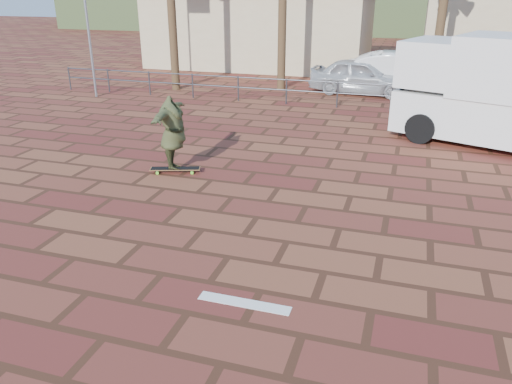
# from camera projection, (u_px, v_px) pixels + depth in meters

# --- Properties ---
(ground) EXTENTS (120.00, 120.00, 0.00)m
(ground) POSITION_uv_depth(u_px,v_px,m) (228.00, 257.00, 8.59)
(ground) COLOR brown
(ground) RESTS_ON ground
(paint_stripe) EXTENTS (1.40, 0.22, 0.01)m
(paint_stripe) POSITION_uv_depth(u_px,v_px,m) (244.00, 303.00, 7.33)
(paint_stripe) COLOR white
(paint_stripe) RESTS_ON ground
(guardrail) EXTENTS (24.06, 0.06, 1.00)m
(guardrail) POSITION_uv_depth(u_px,v_px,m) (338.00, 90.00, 18.91)
(guardrail) COLOR #47494F
(guardrail) RESTS_ON ground
(building_west) EXTENTS (12.60, 7.60, 4.50)m
(building_west) POSITION_uv_depth(u_px,v_px,m) (262.00, 24.00, 28.77)
(building_west) COLOR beige
(building_west) RESTS_ON ground
(hill_front) EXTENTS (70.00, 18.00, 6.00)m
(hill_front) POSITION_uv_depth(u_px,v_px,m) (396.00, 0.00, 51.53)
(hill_front) COLOR #384C28
(hill_front) RESTS_ON ground
(longboard) EXTENTS (1.26, 0.65, 0.12)m
(longboard) POSITION_uv_depth(u_px,v_px,m) (175.00, 169.00, 12.43)
(longboard) COLOR olive
(longboard) RESTS_ON ground
(skateboarder) EXTENTS (0.97, 2.29, 1.81)m
(skateboarder) POSITION_uv_depth(u_px,v_px,m) (173.00, 133.00, 12.07)
(skateboarder) COLOR #3B4022
(skateboarder) RESTS_ON longboard
(campervan) EXTENTS (6.43, 4.35, 3.08)m
(campervan) POSITION_uv_depth(u_px,v_px,m) (512.00, 90.00, 13.94)
(campervan) COLOR white
(campervan) RESTS_ON ground
(car_silver) EXTENTS (4.51, 2.12, 1.49)m
(car_silver) POSITION_uv_depth(u_px,v_px,m) (362.00, 76.00, 21.33)
(car_silver) COLOR #B0B4B7
(car_silver) RESTS_ON ground
(car_white) EXTENTS (5.24, 1.97, 1.71)m
(car_white) POSITION_uv_depth(u_px,v_px,m) (399.00, 73.00, 21.42)
(car_white) COLOR white
(car_white) RESTS_ON ground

